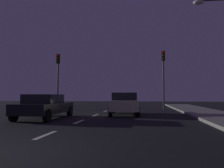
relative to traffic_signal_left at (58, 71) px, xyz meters
name	(u,v)px	position (x,y,z in m)	size (l,w,h in m)	color
ground_plane	(82,120)	(5.06, -9.22, -3.70)	(80.00, 80.00, 0.00)	black
lane_stripe_second	(46,135)	(5.06, -13.62, -3.69)	(0.16, 1.60, 0.01)	silver
lane_stripe_third	(79,122)	(5.06, -9.82, -3.69)	(0.16, 1.60, 0.01)	silver
lane_stripe_fourth	(96,115)	(5.06, -6.02, -3.69)	(0.16, 1.60, 0.01)	silver
lane_stripe_fifth	(105,111)	(5.06, -2.22, -3.69)	(0.16, 1.60, 0.01)	silver
lane_stripe_sixth	(112,109)	(5.06, 1.58, -3.69)	(0.16, 1.60, 0.01)	silver
traffic_signal_left	(58,71)	(0.00, 0.00, 0.00)	(0.32, 0.38, 5.31)	black
traffic_signal_right	(163,69)	(10.00, 0.00, 0.02)	(0.32, 0.38, 5.35)	#2D2D30
car_stopped_ahead	(124,103)	(6.93, -5.50, -2.94)	(2.15, 4.08, 1.48)	beige
car_adjacent_lane	(45,106)	(2.72, -8.64, -2.99)	(2.01, 4.60, 1.36)	black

